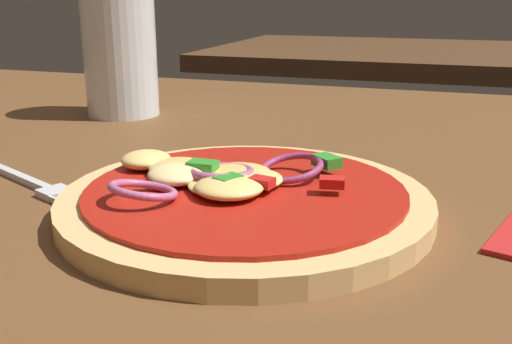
{
  "coord_description": "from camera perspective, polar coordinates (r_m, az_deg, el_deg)",
  "views": [
    {
      "loc": [
        0.13,
        -0.32,
        0.17
      ],
      "look_at": [
        0.02,
        0.01,
        0.06
      ],
      "focal_mm": 41.58,
      "sensor_mm": 36.0,
      "label": 1
    }
  ],
  "objects": [
    {
      "name": "dining_table",
      "position": [
        0.38,
        -3.24,
        -5.87
      ],
      "size": [
        1.22,
        1.0,
        0.04
      ],
      "color": "brown",
      "rests_on": "ground"
    },
    {
      "name": "pizza",
      "position": [
        0.36,
        -1.49,
        -2.4
      ],
      "size": [
        0.22,
        0.22,
        0.03
      ],
      "color": "tan",
      "rests_on": "dining_table"
    },
    {
      "name": "fork",
      "position": [
        0.44,
        -20.55,
        -1.06
      ],
      "size": [
        0.15,
        0.08,
        0.01
      ],
      "color": "silver",
      "rests_on": "dining_table"
    },
    {
      "name": "beer_glass",
      "position": [
        0.66,
        -12.92,
        10.84
      ],
      "size": [
        0.08,
        0.08,
        0.13
      ],
      "color": "silver",
      "rests_on": "dining_table"
    },
    {
      "name": "background_table",
      "position": [
        1.45,
        12.79,
        10.86
      ],
      "size": [
        0.8,
        0.59,
        0.04
      ],
      "color": "#4C301C",
      "rests_on": "ground"
    }
  ]
}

